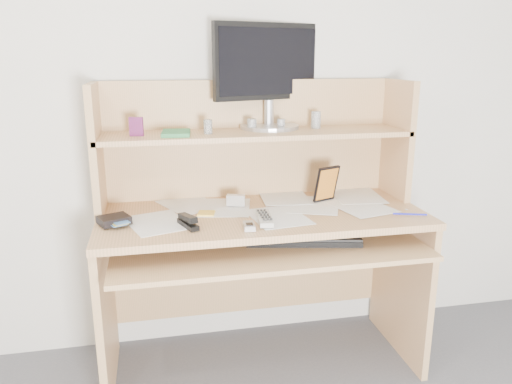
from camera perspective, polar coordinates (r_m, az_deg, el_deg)
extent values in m
cube|color=silver|center=(2.38, -0.90, 11.55)|extent=(3.60, 0.04, 2.50)
cube|color=tan|center=(2.17, 0.74, -2.71)|extent=(1.40, 0.60, 0.03)
cube|color=tan|center=(2.29, -16.75, -12.66)|extent=(0.03, 0.56, 0.72)
cube|color=tan|center=(2.54, 16.22, -9.69)|extent=(0.03, 0.56, 0.72)
cube|color=tan|center=(2.58, -0.67, -9.19)|extent=(1.34, 0.02, 0.41)
cube|color=tan|center=(2.09, 1.44, -6.18)|extent=(1.28, 0.55, 0.02)
cube|color=tan|center=(2.38, -0.74, 6.09)|extent=(1.40, 0.02, 0.55)
cube|color=tan|center=(2.21, -17.77, 4.64)|extent=(0.03, 0.30, 0.55)
cube|color=tan|center=(2.47, 15.77, 5.86)|extent=(0.03, 0.30, 0.55)
cube|color=tan|center=(2.24, -0.06, 6.65)|extent=(1.38, 0.30, 0.02)
cube|color=white|center=(2.17, 0.74, -2.26)|extent=(1.32, 0.54, 0.01)
cube|color=black|center=(2.13, 5.39, -5.24)|extent=(0.50, 0.27, 0.02)
cube|color=black|center=(2.12, 5.40, -4.83)|extent=(0.47, 0.25, 0.01)
cube|color=#AAA9A4|center=(2.04, 0.97, -2.98)|extent=(0.08, 0.20, 0.02)
cube|color=#A5A5A7|center=(1.96, -0.80, -3.80)|extent=(0.05, 0.09, 0.02)
cube|color=black|center=(1.99, -7.79, -3.26)|extent=(0.08, 0.14, 0.04)
cube|color=black|center=(2.08, -15.93, -3.08)|extent=(0.15, 0.13, 0.03)
cube|color=yellow|center=(2.15, -5.69, -2.46)|extent=(0.08, 0.08, 0.01)
cube|color=silver|center=(2.24, -2.31, -0.94)|extent=(0.09, 0.05, 0.05)
cube|color=black|center=(2.31, 8.06, 0.93)|extent=(0.11, 0.06, 0.17)
cylinder|color=#171AAF|center=(2.21, 17.18, -2.44)|extent=(0.14, 0.05, 0.01)
cube|color=maroon|center=(2.16, -13.52, 7.28)|extent=(0.06, 0.03, 0.08)
cube|color=#35864A|center=(2.16, -9.12, 6.67)|extent=(0.13, 0.17, 0.02)
cylinder|color=black|center=(2.29, 2.89, 7.73)|extent=(0.04, 0.04, 0.05)
cylinder|color=white|center=(2.17, -5.51, 7.43)|extent=(0.05, 0.05, 0.06)
cylinder|color=black|center=(2.26, -0.48, 7.69)|extent=(0.05, 0.05, 0.05)
cylinder|color=silver|center=(2.35, 6.87, 8.20)|extent=(0.05, 0.05, 0.08)
cylinder|color=#B8B8BD|center=(2.33, 1.54, 7.48)|extent=(0.27, 0.27, 0.02)
cylinder|color=#B8B8BD|center=(2.33, 1.49, 9.10)|extent=(0.05, 0.05, 0.11)
cube|color=black|center=(2.34, 1.40, 14.67)|extent=(0.53, 0.19, 0.34)
cube|color=black|center=(2.32, 1.51, 14.66)|extent=(0.48, 0.15, 0.29)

